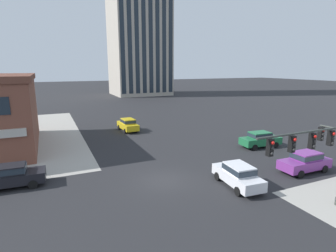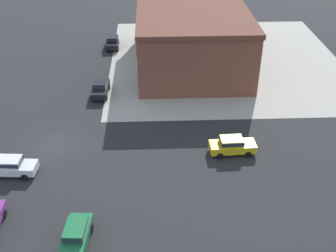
# 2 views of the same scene
# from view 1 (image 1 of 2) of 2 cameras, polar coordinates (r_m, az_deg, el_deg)

# --- Properties ---
(ground_plane) EXTENTS (320.00, 320.00, 0.00)m
(ground_plane) POSITION_cam_1_polar(r_m,az_deg,el_deg) (21.11, -0.89, -11.45)
(ground_plane) COLOR #262628
(traffic_signal_main) EXTENTS (7.18, 2.09, 5.89)m
(traffic_signal_main) POSITION_cam_1_polar(r_m,az_deg,el_deg) (18.04, 29.94, -4.34)
(traffic_signal_main) COLOR #383D38
(traffic_signal_main) RESTS_ON ground
(car_main_northbound_near) EXTENTS (4.42, 1.93, 1.68)m
(car_main_northbound_near) POSITION_cam_1_polar(r_m,az_deg,el_deg) (25.15, 27.05, -6.65)
(car_main_northbound_near) COLOR #7A3389
(car_main_northbound_near) RESTS_ON ground
(car_main_northbound_far) EXTENTS (4.52, 2.14, 1.68)m
(car_main_northbound_far) POSITION_cam_1_polar(r_m,az_deg,el_deg) (30.87, 18.95, -2.59)
(car_main_northbound_far) COLOR #1E6B3D
(car_main_northbound_far) RESTS_ON ground
(car_main_southbound_far) EXTENTS (2.05, 4.48, 1.68)m
(car_main_southbound_far) POSITION_cam_1_polar(r_m,az_deg,el_deg) (37.05, -8.50, 0.37)
(car_main_southbound_far) COLOR gold
(car_main_southbound_far) RESTS_ON ground
(car_cross_eastbound) EXTENTS (2.15, 4.52, 1.68)m
(car_cross_eastbound) POSITION_cam_1_polar(r_m,az_deg,el_deg) (20.45, 14.60, -9.88)
(car_cross_eastbound) COLOR silver
(car_cross_eastbound) RESTS_ON ground
(car_cross_westbound) EXTENTS (4.47, 2.03, 1.68)m
(car_cross_westbound) POSITION_cam_1_polar(r_m,az_deg,el_deg) (22.66, -30.30, -9.01)
(car_cross_westbound) COLOR black
(car_cross_westbound) RESTS_ON ground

